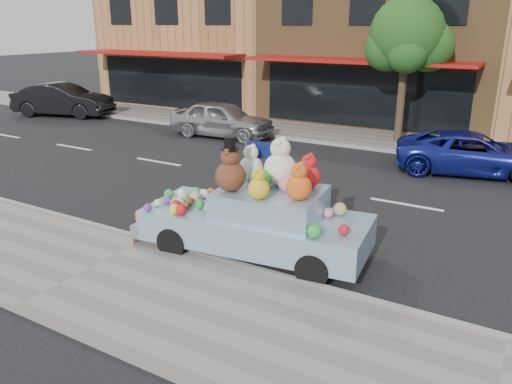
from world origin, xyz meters
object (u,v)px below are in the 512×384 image
Objects in this scene: art_car at (257,214)px; car_silver at (222,119)px; street_tree at (408,41)px; car_blue at (473,153)px; car_dark at (63,100)px.

car_silver is at bearing 121.10° from art_car.
street_tree is 1.26× the size of car_silver.
car_blue is (9.29, -0.45, -0.09)m from car_silver.
street_tree is at bearing 33.09° from car_blue.
art_car reaches higher than car_silver.
car_silver is at bearing -107.71° from car_dark.
street_tree reaches higher than car_silver.
street_tree is 1.18× the size of car_blue.
art_car is (0.15, -10.81, -2.87)m from street_tree.
car_silver is 9.23m from car_dark.
art_car is at bearing 147.62° from car_blue.
car_blue is at bearing -97.53° from car_silver.
street_tree is 1.10× the size of car_dark.
car_dark is at bearing -171.57° from street_tree.
car_dark reaches higher than car_blue.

